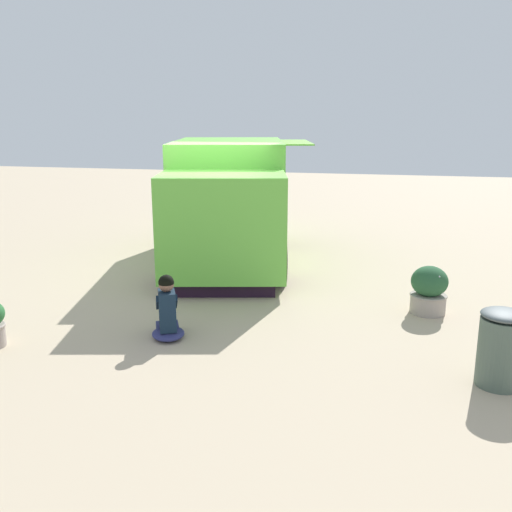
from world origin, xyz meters
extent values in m
plane|color=tan|center=(0.00, 0.00, 0.00)|extent=(40.00, 40.00, 0.00)
cube|color=#68C441|center=(-0.01, 1.92, 1.33)|extent=(2.99, 4.00, 2.21)
cube|color=#68C441|center=(0.57, -0.58, 1.11)|extent=(2.44, 1.99, 1.77)
cube|color=black|center=(0.74, -1.31, 1.43)|extent=(1.75, 0.43, 0.67)
cube|color=black|center=(1.09, 2.18, 1.47)|extent=(0.47, 1.93, 0.77)
cube|color=#6DC83B|center=(1.37, 2.24, 2.40)|extent=(1.07, 2.24, 0.03)
cube|color=black|center=(0.17, 1.17, 0.11)|extent=(2.85, 5.15, 0.23)
cylinder|color=black|center=(-0.45, -0.60, 0.42)|extent=(0.40, 0.86, 0.83)
cylinder|color=black|center=(1.51, -0.15, 0.42)|extent=(0.40, 0.86, 0.83)
cylinder|color=black|center=(-1.13, 2.32, 0.42)|extent=(0.40, 0.86, 0.83)
cylinder|color=black|center=(0.83, 2.78, 0.42)|extent=(0.40, 0.86, 0.83)
ellipsoid|color=navy|center=(0.50, -3.04, 0.06)|extent=(0.62, 0.66, 0.12)
cube|color=navy|center=(0.50, -2.82, 0.06)|extent=(0.25, 0.37, 0.11)
cube|color=navy|center=(0.32, -2.90, 0.06)|extent=(0.25, 0.37, 0.11)
cube|color=#132436|center=(0.50, -3.04, 0.40)|extent=(0.33, 0.38, 0.54)
sphere|color=brown|center=(0.50, -3.04, 0.76)|extent=(0.21, 0.21, 0.21)
sphere|color=black|center=(0.50, -3.04, 0.79)|extent=(0.21, 0.21, 0.21)
cube|color=#132436|center=(0.53, -2.87, 0.47)|extent=(0.22, 0.35, 0.28)
cube|color=#132436|center=(0.35, -2.96, 0.47)|extent=(0.22, 0.35, 0.28)
cylinder|color=gold|center=(0.37, -2.76, 0.39)|extent=(0.13, 0.32, 0.08)
cube|color=red|center=(0.37, -2.76, 0.41)|extent=(0.08, 0.26, 0.02)
cylinder|color=#A1958A|center=(4.02, -1.19, 0.15)|extent=(0.53, 0.53, 0.29)
torus|color=gray|center=(4.02, -1.19, 0.28)|extent=(0.56, 0.56, 0.04)
ellipsoid|color=#265431|center=(4.02, -1.19, 0.50)|extent=(0.55, 0.55, 0.47)
sphere|color=white|center=(4.12, -1.36, 0.62)|extent=(0.08, 0.08, 0.08)
sphere|color=white|center=(4.05, -1.42, 0.53)|extent=(0.08, 0.08, 0.08)
sphere|color=white|center=(3.82, -1.22, 0.62)|extent=(0.06, 0.06, 0.06)
cylinder|color=#4B5C4F|center=(4.63, -3.51, 0.40)|extent=(0.50, 0.50, 0.79)
ellipsoid|color=#4C5657|center=(4.63, -3.51, 0.84)|extent=(0.51, 0.51, 0.11)
camera|label=1|loc=(3.27, -9.79, 2.96)|focal=39.51mm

